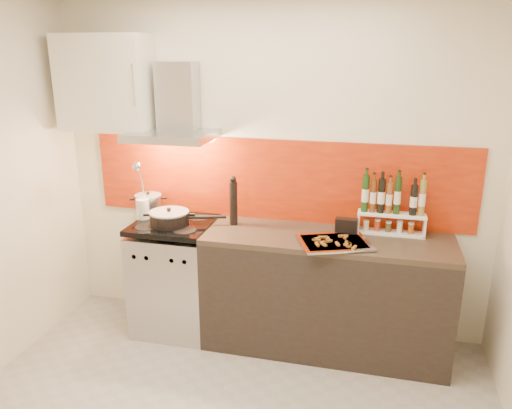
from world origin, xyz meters
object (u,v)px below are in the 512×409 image
(counter, at_px, (325,292))
(baking_tray, at_px, (334,242))
(range_stove, at_px, (176,277))
(stock_pot, at_px, (149,204))
(saute_pan, at_px, (170,218))
(pepper_mill, at_px, (233,201))

(counter, xyz_separation_m, baking_tray, (0.06, -0.15, 0.47))
(range_stove, xyz_separation_m, baking_tray, (1.26, -0.14, 0.47))
(range_stove, relative_size, baking_tray, 1.57)
(counter, distance_m, stock_pot, 1.58)
(saute_pan, distance_m, baking_tray, 1.26)
(pepper_mill, relative_size, baking_tray, 0.66)
(saute_pan, relative_size, baking_tray, 0.99)
(saute_pan, bearing_deg, range_stove, 90.95)
(stock_pot, bearing_deg, saute_pan, -37.58)
(stock_pot, height_order, pepper_mill, pepper_mill)
(saute_pan, bearing_deg, pepper_mill, 18.15)
(saute_pan, bearing_deg, stock_pot, 142.42)
(stock_pot, distance_m, baking_tray, 1.57)
(stock_pot, relative_size, saute_pan, 0.38)
(range_stove, distance_m, baking_tray, 1.35)
(baking_tray, bearing_deg, saute_pan, 175.93)
(pepper_mill, height_order, baking_tray, pepper_mill)
(stock_pot, xyz_separation_m, pepper_mill, (0.74, -0.06, 0.10))
(counter, relative_size, pepper_mill, 4.68)
(baking_tray, bearing_deg, pepper_mill, 163.16)
(stock_pot, bearing_deg, counter, -6.04)
(saute_pan, distance_m, pepper_mill, 0.50)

